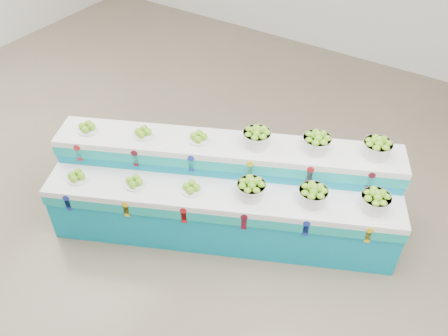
{
  "coord_description": "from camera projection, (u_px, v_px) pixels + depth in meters",
  "views": [
    {
      "loc": [
        2.95,
        -2.81,
        4.07
      ],
      "look_at": [
        0.96,
        0.28,
        0.87
      ],
      "focal_mm": 37.59,
      "sensor_mm": 36.0,
      "label": 1
    }
  ],
  "objects": [
    {
      "name": "plate_lower_mid",
      "position": [
        134.0,
        181.0,
        4.86
      ],
      "size": [
        0.29,
        0.29,
        0.1
      ],
      "primitive_type": "cylinder",
      "rotation": [
        0.0,
        0.0,
        0.43
      ],
      "color": "white",
      "rests_on": "display_stand"
    },
    {
      "name": "plate_upper_mid",
      "position": [
        143.0,
        132.0,
        5.01
      ],
      "size": [
        0.29,
        0.29,
        0.1
      ],
      "primitive_type": "cylinder",
      "rotation": [
        0.0,
        0.0,
        0.43
      ],
      "color": "white",
      "rests_on": "display_stand"
    },
    {
      "name": "plate_lower_left",
      "position": [
        77.0,
        176.0,
        4.93
      ],
      "size": [
        0.29,
        0.29,
        0.1
      ],
      "primitive_type": "cylinder",
      "rotation": [
        0.0,
        0.0,
        0.43
      ],
      "color": "white",
      "rests_on": "display_stand"
    },
    {
      "name": "basket_upper_mid",
      "position": [
        317.0,
        142.0,
        4.78
      ],
      "size": [
        0.39,
        0.39,
        0.22
      ],
      "primitive_type": null,
      "rotation": [
        0.0,
        0.0,
        0.43
      ],
      "color": "silver",
      "rests_on": "display_stand"
    },
    {
      "name": "display_stand",
      "position": [
        224.0,
        193.0,
        5.11
      ],
      "size": [
        3.8,
        2.44,
        1.02
      ],
      "primitive_type": null,
      "rotation": [
        0.0,
        0.0,
        0.43
      ],
      "color": "#0993B7",
      "rests_on": "ground"
    },
    {
      "name": "plate_lower_right",
      "position": [
        191.0,
        187.0,
        4.8
      ],
      "size": [
        0.29,
        0.29,
        0.1
      ],
      "primitive_type": "cylinder",
      "rotation": [
        0.0,
        0.0,
        0.43
      ],
      "color": "white",
      "rests_on": "display_stand"
    },
    {
      "name": "basket_lower_mid",
      "position": [
        313.0,
        195.0,
        4.63
      ],
      "size": [
        0.39,
        0.39,
        0.22
      ],
      "primitive_type": null,
      "rotation": [
        0.0,
        0.0,
        0.43
      ],
      "color": "silver",
      "rests_on": "display_stand"
    },
    {
      "name": "basket_upper_right",
      "position": [
        377.0,
        148.0,
        4.71
      ],
      "size": [
        0.39,
        0.39,
        0.22
      ],
      "primitive_type": null,
      "rotation": [
        0.0,
        0.0,
        0.43
      ],
      "color": "silver",
      "rests_on": "display_stand"
    },
    {
      "name": "plate_upper_right",
      "position": [
        199.0,
        137.0,
        4.95
      ],
      "size": [
        0.29,
        0.29,
        0.1
      ],
      "primitive_type": "cylinder",
      "rotation": [
        0.0,
        0.0,
        0.43
      ],
      "color": "white",
      "rests_on": "display_stand"
    },
    {
      "name": "basket_lower_right",
      "position": [
        375.0,
        201.0,
        4.56
      ],
      "size": [
        0.39,
        0.39,
        0.22
      ],
      "primitive_type": null,
      "rotation": [
        0.0,
        0.0,
        0.43
      ],
      "color": "silver",
      "rests_on": "display_stand"
    },
    {
      "name": "ground",
      "position": [
        145.0,
        207.0,
        5.66
      ],
      "size": [
        10.0,
        10.0,
        0.0
      ],
      "primitive_type": "plane",
      "color": "#705F4E",
      "rests_on": "ground"
    },
    {
      "name": "basket_lower_left",
      "position": [
        251.0,
        189.0,
        4.69
      ],
      "size": [
        0.39,
        0.39,
        0.22
      ],
      "primitive_type": null,
      "rotation": [
        0.0,
        0.0,
        0.43
      ],
      "color": "silver",
      "rests_on": "display_stand"
    },
    {
      "name": "plate_upper_left",
      "position": [
        87.0,
        127.0,
        5.08
      ],
      "size": [
        0.29,
        0.29,
        0.1
      ],
      "primitive_type": "cylinder",
      "rotation": [
        0.0,
        0.0,
        0.43
      ],
      "color": "white",
      "rests_on": "display_stand"
    },
    {
      "name": "basket_upper_left",
      "position": [
        257.0,
        137.0,
        4.84
      ],
      "size": [
        0.39,
        0.39,
        0.22
      ],
      "primitive_type": null,
      "rotation": [
        0.0,
        0.0,
        0.43
      ],
      "color": "silver",
      "rests_on": "display_stand"
    }
  ]
}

